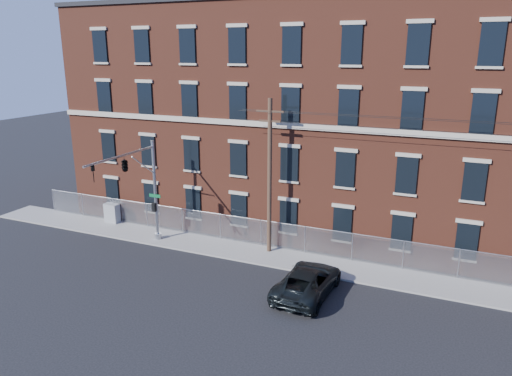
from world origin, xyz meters
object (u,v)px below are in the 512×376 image
at_px(pickup_truck, 307,281).
at_px(utility_cabinet, 112,213).
at_px(traffic_signal_mast, 132,174).
at_px(utility_pole_near, 270,175).

height_order(pickup_truck, utility_cabinet, utility_cabinet).
height_order(traffic_signal_mast, utility_cabinet, traffic_signal_mast).
height_order(utility_pole_near, pickup_truck, utility_pole_near).
xyz_separation_m(utility_pole_near, utility_cabinet, (-13.22, 0.40, -4.49)).
bearing_deg(pickup_truck, utility_pole_near, -45.07).
bearing_deg(traffic_signal_mast, utility_pole_near, 23.14).
height_order(traffic_signal_mast, pickup_truck, traffic_signal_mast).
relative_size(pickup_truck, utility_cabinet, 3.83).
xyz_separation_m(traffic_signal_mast, utility_pole_near, (8.00, 3.42, -0.05)).
bearing_deg(pickup_truck, utility_cabinet, -13.07).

